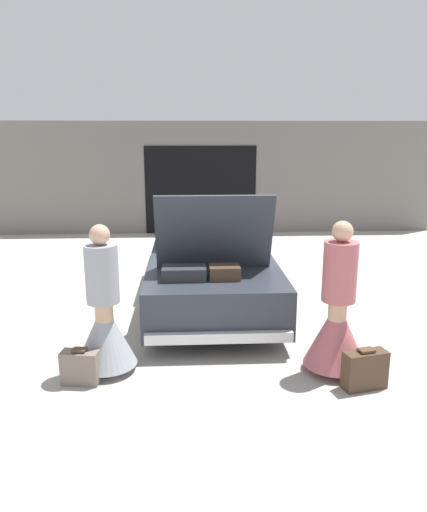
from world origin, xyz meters
The scene contains 7 objects.
ground_plane centered at (0.00, 0.00, 0.00)m, with size 40.00×40.00×0.00m, color #ADA89E.
garage_wall_back centered at (0.00, 4.87, 1.39)m, with size 12.00×0.14×2.80m.
car centered at (0.00, 0.02, 0.56)m, with size 1.81×5.23×1.79m.
person_left centered at (-1.24, -2.78, 0.57)m, with size 0.66×0.66×1.62m.
person_right centered at (1.24, -2.92, 0.59)m, with size 0.68×0.68×1.66m.
suitcase_beside_left_person centered at (-1.46, -3.06, 0.18)m, with size 0.41×0.23×0.38m.
suitcase_beside_right_person centered at (1.44, -3.31, 0.20)m, with size 0.48×0.28×0.43m.
Camera 1 is at (-0.34, -7.84, 2.54)m, focal length 35.00 mm.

